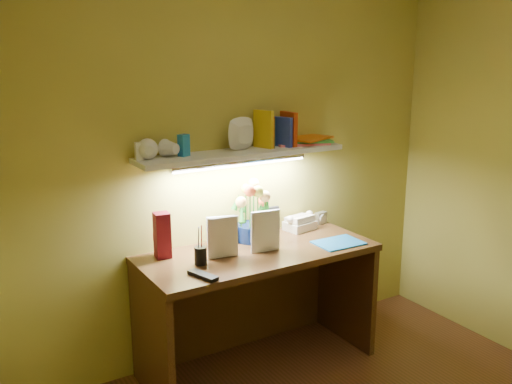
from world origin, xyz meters
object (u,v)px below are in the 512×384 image
Objects in this scene: desk_clock at (321,218)px; telephone at (300,221)px; whisky_bottle at (160,235)px; desk at (258,309)px; flower_bouquet at (252,212)px.

telephone is at bearing 179.02° from desk_clock.
desk is at bearing -22.38° from whisky_bottle.
desk is 0.65m from telephone.
telephone is at bearing 24.14° from desk.
whisky_bottle is (-0.58, 0.04, -0.05)m from flower_bouquet.
flower_bouquet is 4.47× the size of desk_clock.
telephone is at bearing -0.98° from whisky_bottle.
flower_bouquet is 0.40m from telephone.
flower_bouquet is 1.92× the size of telephone.
flower_bouquet is (0.06, 0.18, 0.55)m from desk.
desk is 3.93× the size of flower_bouquet.
whisky_bottle reaches higher than telephone.
flower_bouquet is at bearing 173.42° from telephone.
whisky_bottle reaches higher than desk_clock.
whisky_bottle is (-0.96, 0.02, 0.07)m from telephone.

